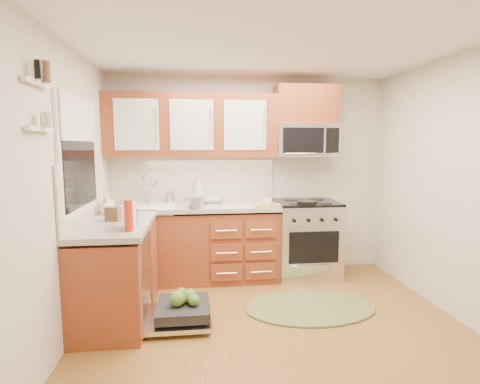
{
  "coord_description": "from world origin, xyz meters",
  "views": [
    {
      "loc": [
        -0.68,
        -3.03,
        1.65
      ],
      "look_at": [
        -0.23,
        0.85,
        1.15
      ],
      "focal_mm": 28.0,
      "sensor_mm": 36.0,
      "label": 1
    }
  ],
  "objects": [
    {
      "name": "floor",
      "position": [
        0.0,
        0.0,
        0.0
      ],
      "size": [
        3.5,
        3.5,
        0.0
      ],
      "primitive_type": "plane",
      "color": "brown",
      "rests_on": "ground"
    },
    {
      "name": "ceiling",
      "position": [
        0.0,
        0.0,
        2.5
      ],
      "size": [
        3.5,
        3.5,
        0.0
      ],
      "primitive_type": "plane",
      "rotation": [
        3.14,
        0.0,
        0.0
      ],
      "color": "white",
      "rests_on": "ground"
    },
    {
      "name": "wall_back",
      "position": [
        0.0,
        1.75,
        1.25
      ],
      "size": [
        3.5,
        0.04,
        2.5
      ],
      "primitive_type": "cube",
      "color": "beige",
      "rests_on": "ground"
    },
    {
      "name": "wall_front",
      "position": [
        0.0,
        -1.75,
        1.25
      ],
      "size": [
        3.5,
        0.04,
        2.5
      ],
      "primitive_type": "cube",
      "color": "beige",
      "rests_on": "ground"
    },
    {
      "name": "wall_left",
      "position": [
        -1.75,
        0.0,
        1.25
      ],
      "size": [
        0.04,
        3.5,
        2.5
      ],
      "primitive_type": "cube",
      "color": "beige",
      "rests_on": "ground"
    },
    {
      "name": "wall_right",
      "position": [
        1.75,
        0.0,
        1.25
      ],
      "size": [
        0.04,
        3.5,
        2.5
      ],
      "primitive_type": "cube",
      "color": "beige",
      "rests_on": "ground"
    },
    {
      "name": "base_cabinet_back",
      "position": [
        -0.73,
        1.45,
        0.42
      ],
      "size": [
        2.05,
        0.6,
        0.85
      ],
      "primitive_type": "cube",
      "color": "maroon",
      "rests_on": "ground"
    },
    {
      "name": "base_cabinet_left",
      "position": [
        -1.45,
        0.52,
        0.42
      ],
      "size": [
        0.6,
        1.25,
        0.85
      ],
      "primitive_type": "cube",
      "color": "maroon",
      "rests_on": "ground"
    },
    {
      "name": "countertop_back",
      "position": [
        -0.72,
        1.44,
        0.9
      ],
      "size": [
        2.07,
        0.64,
        0.05
      ],
      "primitive_type": "cube",
      "color": "#A49F96",
      "rests_on": "base_cabinet_back"
    },
    {
      "name": "countertop_left",
      "position": [
        -1.44,
        0.53,
        0.9
      ],
      "size": [
        0.64,
        1.27,
        0.05
      ],
      "primitive_type": "cube",
      "color": "#A49F96",
      "rests_on": "base_cabinet_left"
    },
    {
      "name": "backsplash_back",
      "position": [
        -0.73,
        1.74,
        1.21
      ],
      "size": [
        2.05,
        0.02,
        0.57
      ],
      "primitive_type": "cube",
      "color": "beige",
      "rests_on": "ground"
    },
    {
      "name": "backsplash_left",
      "position": [
        -1.74,
        0.52,
        1.21
      ],
      "size": [
        0.02,
        1.25,
        0.57
      ],
      "primitive_type": "cube",
      "color": "beige",
      "rests_on": "ground"
    },
    {
      "name": "upper_cabinets",
      "position": [
        -0.73,
        1.57,
        1.88
      ],
      "size": [
        2.05,
        0.35,
        0.75
      ],
      "primitive_type": null,
      "color": "maroon",
      "rests_on": "ground"
    },
    {
      "name": "cabinet_over_mw",
      "position": [
        0.68,
        1.57,
        2.13
      ],
      "size": [
        0.76,
        0.35,
        0.47
      ],
      "primitive_type": "cube",
      "color": "maroon",
      "rests_on": "ground"
    },
    {
      "name": "range",
      "position": [
        0.68,
        1.43,
        0.47
      ],
      "size": [
        0.76,
        0.64,
        0.95
      ],
      "primitive_type": null,
      "color": "silver",
      "rests_on": "ground"
    },
    {
      "name": "microwave",
      "position": [
        0.68,
        1.55,
        1.7
      ],
      "size": [
        0.76,
        0.38,
        0.4
      ],
      "primitive_type": null,
      "color": "silver",
      "rests_on": "ground"
    },
    {
      "name": "sink",
      "position": [
        -1.25,
        1.42,
        0.8
      ],
      "size": [
        0.62,
        0.5,
        0.26
      ],
      "primitive_type": null,
      "color": "white",
      "rests_on": "ground"
    },
    {
      "name": "dishwasher",
      "position": [
        -0.86,
        0.3,
        0.1
      ],
      "size": [
        0.7,
        0.6,
        0.2
      ],
      "primitive_type": null,
      "color": "silver",
      "rests_on": "ground"
    },
    {
      "name": "window",
      "position": [
        -1.74,
        0.5,
        1.55
      ],
      "size": [
        0.03,
        1.05,
        1.05
      ],
      "primitive_type": null,
      "color": "white",
      "rests_on": "ground"
    },
    {
      "name": "window_blind",
      "position": [
        -1.71,
        0.5,
        1.88
      ],
      "size": [
        0.02,
        0.96,
        0.4
      ],
      "primitive_type": "cube",
      "color": "white",
      "rests_on": "ground"
    },
    {
      "name": "shelf_upper",
      "position": [
        -1.72,
        -0.35,
        2.05
      ],
      "size": [
        0.04,
        0.4,
        0.03
      ],
      "primitive_type": "cube",
      "color": "white",
      "rests_on": "ground"
    },
    {
      "name": "shelf_lower",
      "position": [
        -1.72,
        -0.35,
        1.75
      ],
      "size": [
        0.04,
        0.4,
        0.03
      ],
      "primitive_type": "cube",
      "color": "white",
      "rests_on": "ground"
    },
    {
      "name": "rug",
      "position": [
        0.45,
        0.48,
        0.01
      ],
      "size": [
        1.39,
        0.96,
        0.02
      ],
      "primitive_type": null,
      "rotation": [
        0.0,
        0.0,
        -0.07
      ],
      "color": "olive",
      "rests_on": "ground"
    },
    {
      "name": "skillet",
      "position": [
        0.6,
        1.18,
        0.97
      ],
      "size": [
        0.26,
        0.26,
        0.04
      ],
      "primitive_type": "cylinder",
      "rotation": [
        0.0,
        0.0,
        0.1
      ],
      "color": "black",
      "rests_on": "range"
    },
    {
      "name": "stock_pot",
      "position": [
        -0.7,
        1.23,
        0.99
      ],
      "size": [
        0.29,
        0.29,
        0.13
      ],
      "primitive_type": "cylinder",
      "rotation": [
        0.0,
        0.0,
        0.35
      ],
      "color": "silver",
      "rests_on": "countertop_back"
    },
    {
      "name": "cutting_board",
      "position": [
        0.15,
        1.26,
        0.94
      ],
      "size": [
        0.31,
        0.21,
        0.02
      ],
      "primitive_type": "cube",
      "rotation": [
        0.0,
        0.0,
        0.04
      ],
      "color": "#A08249",
      "rests_on": "countertop_back"
    },
    {
      "name": "canister",
      "position": [
        -1.0,
        1.65,
        1.0
      ],
      "size": [
        0.09,
        0.09,
        0.14
      ],
      "primitive_type": "cylinder",
      "rotation": [
        0.0,
        0.0,
        -0.02
      ],
      "color": "silver",
      "rests_on": "countertop_back"
    },
    {
      "name": "paper_towel_roll",
      "position": [
        -1.25,
        0.2,
        1.04
      ],
      "size": [
        0.13,
        0.13,
        0.24
      ],
      "primitive_type": "cylinder",
      "rotation": [
        0.0,
        0.0,
        0.24
      ],
      "color": "white",
      "rests_on": "countertop_left"
    },
    {
      "name": "mustard_bottle",
      "position": [
        -1.25,
        0.29,
        1.03
      ],
      "size": [
        0.08,
        0.08,
        0.21
      ],
      "primitive_type": "cylinder",
      "rotation": [
        0.0,
        0.0,
        -0.33
      ],
      "color": "yellow",
      "rests_on": "countertop_left"
    },
    {
      "name": "red_bottle",
      "position": [
        -1.25,
        0.14,
        1.06
      ],
      "size": [
        0.09,
        0.09,
        0.26
      ],
      "primitive_type": "cylinder",
      "rotation": [
        0.0,
        0.0,
        0.37
      ],
      "color": "red",
      "rests_on": "countertop_left"
    },
    {
      "name": "wooden_box",
      "position": [
        -1.48,
        0.6,
        0.99
      ],
      "size": [
        0.15,
        0.12,
        0.13
      ],
      "primitive_type": "cube",
      "rotation": [
        0.0,
        0.0,
        -0.23
      ],
      "color": "brown",
      "rests_on": "countertop_left"
    },
    {
      "name": "blue_carton",
      "position": [
        -1.25,
        0.3,
        1.01
      ],
      "size": [
        0.11,
        0.07,
        0.16
      ],
      "primitive_type": "cube",
      "rotation": [
        0.0,
        0.0,
        0.16
      ],
      "color": "teal",
      "rests_on": "countertop_left"
    },
    {
      "name": "bowl_a",
      "position": [
        -0.49,
        1.6,
        0.96
      ],
      "size": [
        0.28,
        0.28,
        0.06
      ],
      "primitive_type": "imported",
      "rotation": [
        0.0,
        0.0,
        -0.14
      ],
      "color": "#999999",
      "rests_on": "countertop_back"
    },
    {
      "name": "bowl_b",
      "position": [
        -0.66,
        1.6,
        0.97
      ],
      "size": [
        0.32,
        0.32,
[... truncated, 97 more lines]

